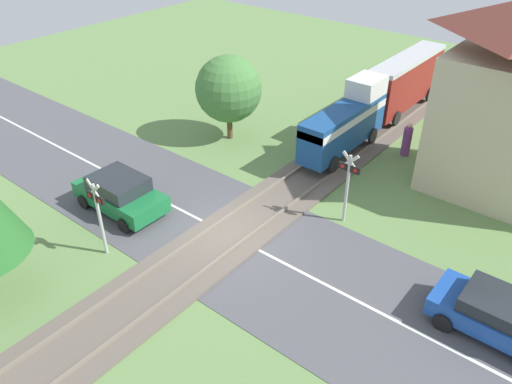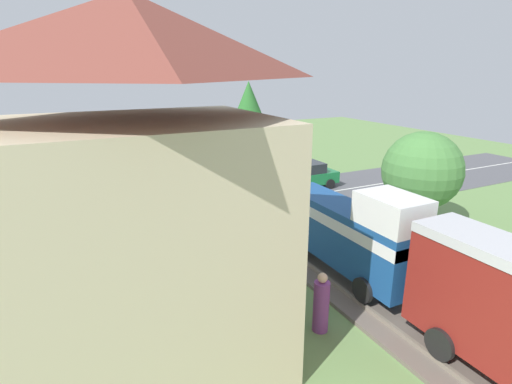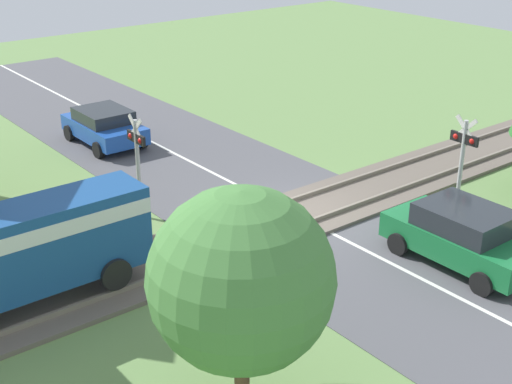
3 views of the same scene
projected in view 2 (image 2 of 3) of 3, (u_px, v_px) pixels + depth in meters
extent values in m
plane|color=#66894C|center=(242.00, 206.00, 20.45)|extent=(60.00, 60.00, 0.00)
cube|color=#515156|center=(242.00, 206.00, 20.45)|extent=(48.00, 6.40, 0.02)
cube|color=silver|center=(242.00, 206.00, 20.45)|extent=(48.00, 0.12, 0.00)
cube|color=#665B51|center=(242.00, 205.00, 20.44)|extent=(2.80, 48.00, 0.12)
cube|color=slate|center=(255.00, 201.00, 20.71)|extent=(0.10, 48.00, 0.12)
cube|color=slate|center=(229.00, 205.00, 20.09)|extent=(0.10, 48.00, 0.12)
cube|color=navy|center=(344.00, 233.00, 13.11)|extent=(1.35, 5.72, 1.90)
cube|color=silver|center=(345.00, 218.00, 12.96)|extent=(1.37, 5.72, 0.36)
cube|color=silver|center=(392.00, 211.00, 11.04)|extent=(1.35, 1.83, 0.90)
cylinder|color=black|center=(327.00, 236.00, 15.26)|extent=(0.14, 0.76, 0.76)
cylinder|color=black|center=(295.00, 243.00, 14.65)|extent=(0.14, 0.76, 0.76)
cylinder|color=black|center=(399.00, 279.00, 12.14)|extent=(0.14, 0.76, 0.76)
cylinder|color=black|center=(362.00, 290.00, 11.52)|extent=(0.14, 0.76, 0.76)
cylinder|color=black|center=(480.00, 327.00, 9.87)|extent=(0.14, 0.76, 0.76)
cylinder|color=black|center=(439.00, 344.00, 9.26)|extent=(0.14, 0.76, 0.76)
cube|color=#197038|center=(303.00, 178.00, 23.47)|extent=(3.93, 1.83, 0.66)
cube|color=#23282D|center=(303.00, 167.00, 23.29)|extent=(2.16, 1.69, 0.56)
cylinder|color=black|center=(293.00, 190.00, 22.23)|extent=(0.60, 0.18, 0.60)
cylinder|color=black|center=(276.00, 182.00, 23.80)|extent=(0.60, 0.18, 0.60)
cylinder|color=black|center=(330.00, 184.00, 23.33)|extent=(0.60, 0.18, 0.60)
cylinder|color=black|center=(312.00, 177.00, 24.89)|extent=(0.60, 0.18, 0.60)
cube|color=#1E4CA8|center=(38.00, 238.00, 15.12)|extent=(3.66, 1.77, 0.59)
cube|color=#23282D|center=(36.00, 226.00, 14.97)|extent=(2.01, 1.63, 0.45)
cylinder|color=black|center=(72.00, 232.00, 16.47)|extent=(0.60, 0.18, 0.60)
cylinder|color=black|center=(75.00, 248.00, 14.96)|extent=(0.60, 0.18, 0.60)
cylinder|color=black|center=(5.00, 243.00, 15.46)|extent=(0.60, 0.18, 0.60)
cylinder|color=black|center=(1.00, 261.00, 13.94)|extent=(0.60, 0.18, 0.60)
cylinder|color=#B7B7B7|center=(260.00, 160.00, 24.27)|extent=(0.12, 0.12, 2.93)
cube|color=black|center=(260.00, 144.00, 24.00)|extent=(0.90, 0.08, 0.28)
sphere|color=red|center=(264.00, 144.00, 24.11)|extent=(0.18, 0.18, 0.18)
sphere|color=red|center=(256.00, 145.00, 23.88)|extent=(0.18, 0.18, 0.18)
cube|color=silver|center=(260.00, 140.00, 23.92)|extent=(0.72, 0.04, 0.72)
cube|color=silver|center=(260.00, 140.00, 23.92)|extent=(0.72, 0.04, 0.72)
cylinder|color=#B7B7B7|center=(215.00, 208.00, 15.77)|extent=(0.12, 0.12, 2.93)
cube|color=black|center=(214.00, 186.00, 15.49)|extent=(0.90, 0.08, 0.28)
sphere|color=red|center=(207.00, 186.00, 15.38)|extent=(0.18, 0.18, 0.18)
sphere|color=red|center=(220.00, 185.00, 15.61)|extent=(0.18, 0.18, 0.18)
cube|color=silver|center=(214.00, 179.00, 15.41)|extent=(0.72, 0.04, 0.72)
cube|color=silver|center=(214.00, 179.00, 15.41)|extent=(0.72, 0.04, 0.72)
cube|color=#C6B793|center=(149.00, 254.00, 8.62)|extent=(5.38, 4.21, 5.80)
pyramid|color=brown|center=(130.00, 35.00, 7.32)|extent=(5.81, 4.55, 1.53)
cube|color=#472D1E|center=(260.00, 298.00, 10.33)|extent=(0.06, 1.10, 2.10)
cylinder|color=#7F3D84|center=(321.00, 306.00, 10.55)|extent=(0.42, 0.42, 1.44)
sphere|color=beige|center=(323.00, 278.00, 10.30)|extent=(0.26, 0.26, 0.26)
cylinder|color=brown|center=(416.00, 216.00, 17.31)|extent=(0.28, 0.28, 1.26)
sphere|color=#477F3D|center=(422.00, 171.00, 16.72)|extent=(3.29, 3.29, 3.29)
cylinder|color=brown|center=(249.00, 155.00, 28.04)|extent=(0.24, 0.24, 1.93)
cone|color=#286628|center=(249.00, 112.00, 27.15)|extent=(3.39, 3.39, 4.06)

